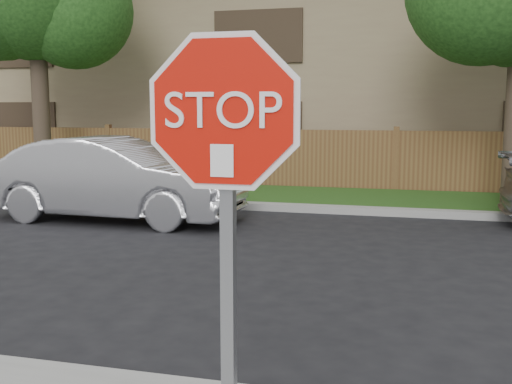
# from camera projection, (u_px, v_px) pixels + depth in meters

# --- Properties ---
(far_curb) EXTENTS (70.00, 0.30, 0.15)m
(far_curb) POSITION_uv_depth(u_px,v_px,m) (390.00, 212.00, 12.14)
(far_curb) COLOR gray
(far_curb) RESTS_ON ground
(grass_strip) EXTENTS (70.00, 3.00, 0.12)m
(grass_strip) POSITION_uv_depth(u_px,v_px,m) (393.00, 200.00, 13.73)
(grass_strip) COLOR #1E4714
(grass_strip) RESTS_ON ground
(fence) EXTENTS (70.00, 0.12, 1.60)m
(fence) POSITION_uv_depth(u_px,v_px,m) (396.00, 162.00, 15.16)
(fence) COLOR brown
(fence) RESTS_ON ground
(apartment_building) EXTENTS (35.20, 9.20, 7.20)m
(apartment_building) POSITION_uv_depth(u_px,v_px,m) (402.00, 67.00, 20.15)
(apartment_building) COLOR #887354
(apartment_building) RESTS_ON ground
(stop_sign) EXTENTS (1.01, 0.13, 2.55)m
(stop_sign) POSITION_uv_depth(u_px,v_px,m) (225.00, 181.00, 2.78)
(stop_sign) COLOR gray
(stop_sign) RESTS_ON sidewalk_near
(sedan_left) EXTENTS (4.94, 1.86, 1.61)m
(sedan_left) POSITION_uv_depth(u_px,v_px,m) (115.00, 179.00, 11.51)
(sedan_left) COLOR silver
(sedan_left) RESTS_ON ground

